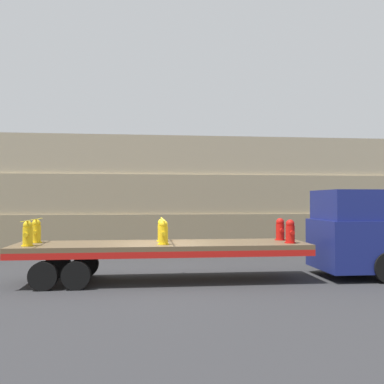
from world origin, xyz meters
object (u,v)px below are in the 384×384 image
object	(u,v)px
truck_cab	(357,234)
fire_hydrant_red_far_2	(280,230)
fire_hydrant_yellow_far_1	(162,230)
fire_hydrant_red_near_2	(290,232)
fire_hydrant_yellow_near_0	(28,234)
fire_hydrant_yellow_far_0	(36,231)
fire_hydrant_yellow_near_1	(163,233)
flatbed_trailer	(145,250)

from	to	relation	value
truck_cab	fire_hydrant_red_far_2	size ratio (longest dim) A/B	3.89
truck_cab	fire_hydrant_yellow_far_1	world-z (taller)	truck_cab
fire_hydrant_red_near_2	fire_hydrant_red_far_2	distance (m)	1.06
fire_hydrant_red_near_2	fire_hydrant_yellow_near_0	bearing A→B (deg)	180.00
fire_hydrant_yellow_far_0	fire_hydrant_red_far_2	distance (m)	8.47
fire_hydrant_red_far_2	fire_hydrant_yellow_near_1	bearing A→B (deg)	-165.93
fire_hydrant_yellow_far_0	fire_hydrant_red_near_2	distance (m)	8.54
fire_hydrant_yellow_far_0	fire_hydrant_yellow_far_1	size ratio (longest dim) A/B	1.00
fire_hydrant_yellow_near_0	fire_hydrant_yellow_far_0	xyz separation A→B (m)	(0.00, 1.06, 0.00)
fire_hydrant_yellow_far_0	fire_hydrant_yellow_far_1	distance (m)	4.24
fire_hydrant_yellow_far_1	fire_hydrant_red_near_2	distance (m)	4.37
flatbed_trailer	fire_hydrant_yellow_far_1	distance (m)	1.00
flatbed_trailer	fire_hydrant_red_near_2	size ratio (longest dim) A/B	12.28
truck_cab	fire_hydrant_yellow_near_0	world-z (taller)	truck_cab
truck_cab	flatbed_trailer	world-z (taller)	truck_cab
truck_cab	fire_hydrant_yellow_far_0	world-z (taller)	truck_cab
truck_cab	fire_hydrant_yellow_near_1	world-z (taller)	truck_cab
fire_hydrant_red_near_2	fire_hydrant_red_far_2	size ratio (longest dim) A/B	1.00
fire_hydrant_yellow_near_1	fire_hydrant_red_near_2	distance (m)	4.24
truck_cab	fire_hydrant_yellow_near_0	bearing A→B (deg)	-177.26
flatbed_trailer	fire_hydrant_red_near_2	world-z (taller)	fire_hydrant_red_near_2
fire_hydrant_yellow_near_0	fire_hydrant_red_near_2	xyz separation A→B (m)	(8.47, 0.00, 0.00)
fire_hydrant_yellow_far_0	fire_hydrant_red_near_2	size ratio (longest dim) A/B	1.00
fire_hydrant_red_near_2	fire_hydrant_red_far_2	xyz separation A→B (m)	(0.00, 1.06, 0.00)
flatbed_trailer	fire_hydrant_yellow_far_1	world-z (taller)	fire_hydrant_yellow_far_1
truck_cab	fire_hydrant_yellow_far_0	bearing A→B (deg)	177.26
fire_hydrant_red_near_2	flatbed_trailer	bearing A→B (deg)	173.73
fire_hydrant_yellow_near_0	fire_hydrant_red_far_2	distance (m)	8.54
truck_cab	fire_hydrant_yellow_near_0	xyz separation A→B (m)	(-11.09, -0.53, 0.15)
fire_hydrant_red_near_2	truck_cab	bearing A→B (deg)	11.45
fire_hydrant_yellow_far_0	fire_hydrant_yellow_near_1	world-z (taller)	same
truck_cab	fire_hydrant_red_far_2	bearing A→B (deg)	168.55
flatbed_trailer	fire_hydrant_yellow_near_0	size ratio (longest dim) A/B	12.28
fire_hydrant_yellow_far_1	fire_hydrant_red_far_2	xyz separation A→B (m)	(4.24, 0.00, 0.00)
flatbed_trailer	fire_hydrant_yellow_near_1	xyz separation A→B (m)	(0.59, -0.53, 0.61)
fire_hydrant_yellow_far_0	fire_hydrant_yellow_far_1	bearing A→B (deg)	0.00
fire_hydrant_yellow_far_0	fire_hydrant_yellow_near_0	bearing A→B (deg)	-90.00
fire_hydrant_yellow_near_1	fire_hydrant_red_far_2	distance (m)	4.37
truck_cab	flatbed_trailer	size ratio (longest dim) A/B	0.32
truck_cab	fire_hydrant_red_far_2	xyz separation A→B (m)	(-2.62, 0.53, 0.15)
flatbed_trailer	fire_hydrant_yellow_near_0	distance (m)	3.73
fire_hydrant_yellow_near_0	fire_hydrant_red_near_2	size ratio (longest dim) A/B	1.00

